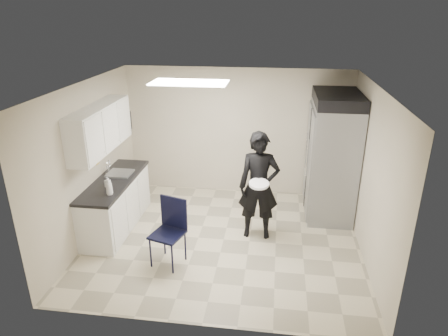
# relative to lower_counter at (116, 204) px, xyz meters

# --- Properties ---
(floor) EXTENTS (4.50, 4.50, 0.00)m
(floor) POSITION_rel_lower_counter_xyz_m (1.95, -0.20, -0.43)
(floor) COLOR #BFB496
(floor) RESTS_ON ground
(ceiling) EXTENTS (4.50, 4.50, 0.00)m
(ceiling) POSITION_rel_lower_counter_xyz_m (1.95, -0.20, 2.17)
(ceiling) COLOR white
(ceiling) RESTS_ON back_wall
(back_wall) EXTENTS (4.50, 0.00, 4.50)m
(back_wall) POSITION_rel_lower_counter_xyz_m (1.95, 1.80, 0.87)
(back_wall) COLOR beige
(back_wall) RESTS_ON floor
(left_wall) EXTENTS (0.00, 4.00, 4.00)m
(left_wall) POSITION_rel_lower_counter_xyz_m (-0.30, -0.20, 0.87)
(left_wall) COLOR beige
(left_wall) RESTS_ON floor
(right_wall) EXTENTS (0.00, 4.00, 4.00)m
(right_wall) POSITION_rel_lower_counter_xyz_m (4.20, -0.20, 0.87)
(right_wall) COLOR beige
(right_wall) RESTS_ON floor
(ceiling_panel) EXTENTS (1.20, 0.60, 0.02)m
(ceiling_panel) POSITION_rel_lower_counter_xyz_m (1.35, 0.20, 2.14)
(ceiling_panel) COLOR white
(ceiling_panel) RESTS_ON ceiling
(lower_counter) EXTENTS (0.60, 1.90, 0.86)m
(lower_counter) POSITION_rel_lower_counter_xyz_m (0.00, 0.00, 0.00)
(lower_counter) COLOR silver
(lower_counter) RESTS_ON floor
(countertop) EXTENTS (0.64, 1.95, 0.05)m
(countertop) POSITION_rel_lower_counter_xyz_m (0.00, 0.00, 0.46)
(countertop) COLOR black
(countertop) RESTS_ON lower_counter
(sink) EXTENTS (0.42, 0.40, 0.14)m
(sink) POSITION_rel_lower_counter_xyz_m (0.02, 0.25, 0.44)
(sink) COLOR gray
(sink) RESTS_ON countertop
(faucet) EXTENTS (0.02, 0.02, 0.24)m
(faucet) POSITION_rel_lower_counter_xyz_m (-0.18, 0.25, 0.59)
(faucet) COLOR silver
(faucet) RESTS_ON countertop
(upper_cabinets) EXTENTS (0.35, 1.80, 0.75)m
(upper_cabinets) POSITION_rel_lower_counter_xyz_m (-0.13, 0.00, 1.40)
(upper_cabinets) COLOR silver
(upper_cabinets) RESTS_ON left_wall
(towel_dispenser) EXTENTS (0.22, 0.30, 0.35)m
(towel_dispenser) POSITION_rel_lower_counter_xyz_m (-0.19, 1.15, 1.19)
(towel_dispenser) COLOR black
(towel_dispenser) RESTS_ON left_wall
(notice_sticker_left) EXTENTS (0.00, 0.12, 0.07)m
(notice_sticker_left) POSITION_rel_lower_counter_xyz_m (-0.29, -0.10, 0.79)
(notice_sticker_left) COLOR yellow
(notice_sticker_left) RESTS_ON left_wall
(notice_sticker_right) EXTENTS (0.00, 0.12, 0.07)m
(notice_sticker_right) POSITION_rel_lower_counter_xyz_m (-0.29, 0.10, 0.75)
(notice_sticker_right) COLOR yellow
(notice_sticker_right) RESTS_ON left_wall
(commercial_fridge) EXTENTS (0.80, 1.35, 2.10)m
(commercial_fridge) POSITION_rel_lower_counter_xyz_m (3.78, 1.07, 0.62)
(commercial_fridge) COLOR gray
(commercial_fridge) RESTS_ON floor
(fridge_compressor) EXTENTS (0.80, 1.35, 0.20)m
(fridge_compressor) POSITION_rel_lower_counter_xyz_m (3.78, 1.07, 1.77)
(fridge_compressor) COLOR black
(fridge_compressor) RESTS_ON commercial_fridge
(folding_chair) EXTENTS (0.56, 0.56, 1.01)m
(folding_chair) POSITION_rel_lower_counter_xyz_m (1.20, -0.98, 0.07)
(folding_chair) COLOR black
(folding_chair) RESTS_ON floor
(man_tuxedo) EXTENTS (0.69, 0.48, 1.84)m
(man_tuxedo) POSITION_rel_lower_counter_xyz_m (2.51, 0.04, 0.49)
(man_tuxedo) COLOR black
(man_tuxedo) RESTS_ON floor
(bucket_lid) EXTENTS (0.33, 0.33, 0.04)m
(bucket_lid) POSITION_rel_lower_counter_xyz_m (2.52, -0.21, 0.65)
(bucket_lid) COLOR silver
(bucket_lid) RESTS_ON man_tuxedo
(soap_bottle_a) EXTENTS (0.11, 0.11, 0.27)m
(soap_bottle_a) POSITION_rel_lower_counter_xyz_m (0.18, -0.57, 0.62)
(soap_bottle_a) COLOR silver
(soap_bottle_a) RESTS_ON countertop
(soap_bottle_b) EXTENTS (0.08, 0.09, 0.17)m
(soap_bottle_b) POSITION_rel_lower_counter_xyz_m (0.03, -0.28, 0.57)
(soap_bottle_b) COLOR #B0B0BD
(soap_bottle_b) RESTS_ON countertop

